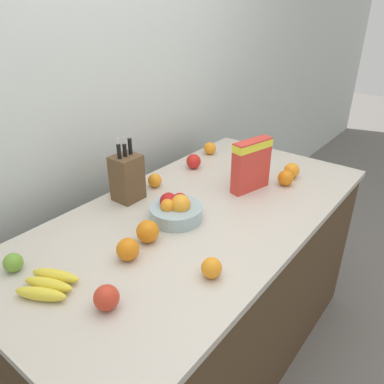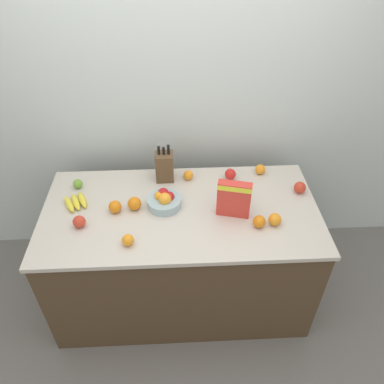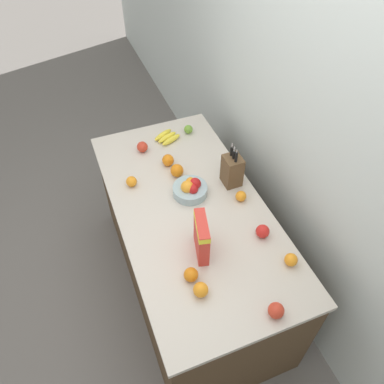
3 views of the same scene
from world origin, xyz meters
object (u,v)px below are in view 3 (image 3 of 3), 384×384
orange_back_center (291,260)px  orange_front_right (201,290)px  banana_bunch (167,137)px  apple_front (188,129)px  apple_near_bananas (276,311)px  knife_block (232,170)px  orange_mid_left (241,196)px  orange_front_left (177,170)px  cereal_box (202,236)px  apple_leftmost (142,147)px  fruit_bowl (190,189)px  orange_by_cereal (131,182)px  apple_rear (263,231)px  orange_mid_right (191,275)px  orange_front_center (168,160)px

orange_back_center → orange_front_right: bearing=-91.2°
banana_bunch → apple_front: apple_front is taller
banana_bunch → apple_near_bananas: 1.50m
knife_block → orange_mid_left: bearing=-4.0°
apple_near_bananas → orange_front_left: orange_front_left is taller
cereal_box → apple_leftmost: cereal_box is taller
knife_block → orange_front_left: bearing=-122.0°
fruit_bowl → orange_by_cereal: bearing=-122.3°
apple_rear → orange_back_center: apple_rear is taller
banana_bunch → orange_front_right: bearing=-11.1°
orange_front_right → orange_front_left: size_ratio=0.91×
fruit_bowl → apple_front: size_ratio=3.36×
apple_front → apple_leftmost: size_ratio=0.84×
orange_mid_right → orange_front_center: bearing=168.7°
orange_front_left → apple_leftmost: bearing=-155.9°
cereal_box → apple_rear: 0.38m
apple_leftmost → orange_by_cereal: 0.35m
orange_front_center → orange_by_cereal: size_ratio=1.16×
fruit_bowl → orange_front_right: size_ratio=2.80×
cereal_box → apple_leftmost: bearing=-162.0°
apple_leftmost → orange_back_center: (1.21, 0.49, -0.00)m
orange_back_center → orange_mid_right: orange_mid_right is taller
apple_front → orange_front_right: orange_front_right is taller
fruit_bowl → orange_front_left: (-0.19, -0.02, -0.00)m
orange_front_right → orange_mid_right: size_ratio=1.02×
orange_front_right → orange_mid_right: orange_front_right is taller
apple_near_bananas → apple_rear: bearing=158.9°
fruit_bowl → orange_mid_left: bearing=58.7°
fruit_bowl → orange_front_center: (-0.31, -0.04, -0.00)m
apple_front → apple_leftmost: apple_leftmost is taller
apple_rear → orange_front_center: 0.84m
banana_bunch → apple_rear: 1.07m
apple_leftmost → apple_near_bananas: (1.44, 0.26, 0.00)m
orange_back_center → orange_front_left: orange_front_left is taller
orange_by_cereal → orange_mid_right: bearing=7.9°
apple_front → banana_bunch: bearing=-84.5°
apple_near_bananas → orange_front_right: size_ratio=1.02×
apple_leftmost → apple_rear: apple_rear is taller
orange_front_right → orange_back_center: bearing=88.8°
orange_by_cereal → orange_front_left: bearing=86.6°
banana_bunch → orange_front_center: (0.27, -0.08, 0.02)m
apple_front → orange_front_center: bearing=-42.5°
orange_back_center → orange_by_cereal: 1.11m
apple_leftmost → orange_front_center: orange_front_center is taller
cereal_box → apple_near_bananas: (0.48, 0.20, -0.10)m
banana_bunch → apple_rear: apple_rear is taller
orange_mid_right → apple_leftmost: bearing=177.2°
apple_rear → apple_front: bearing=-177.3°
knife_block → apple_near_bananas: size_ratio=3.80×
cereal_box → orange_front_right: (0.25, -0.10, -0.10)m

